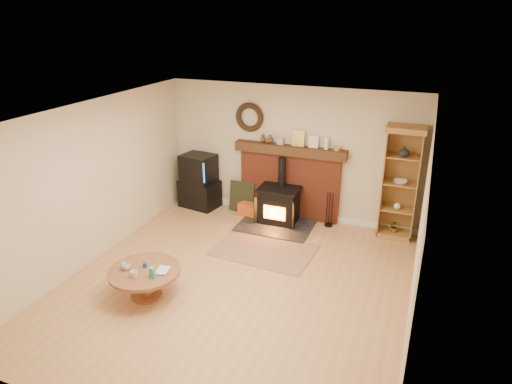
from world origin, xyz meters
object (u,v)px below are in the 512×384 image
at_px(curio_cabinet, 400,183).
at_px(coffee_table, 145,275).
at_px(tv_unit, 199,182).
at_px(wood_stove, 278,206).

bearing_deg(curio_cabinet, coffee_table, -133.75).
relative_size(tv_unit, coffee_table, 1.10).
xyz_separation_m(curio_cabinet, coffee_table, (-3.17, -3.31, -0.68)).
bearing_deg(wood_stove, tv_unit, 173.86).
height_order(wood_stove, coffee_table, wood_stove).
xyz_separation_m(wood_stove, tv_unit, (-1.81, 0.20, 0.19)).
bearing_deg(curio_cabinet, tv_unit, -178.73).
distance_m(wood_stove, tv_unit, 1.83).
relative_size(tv_unit, curio_cabinet, 0.55).
bearing_deg(tv_unit, curio_cabinet, 1.27).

